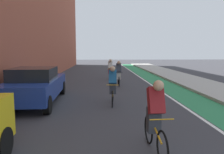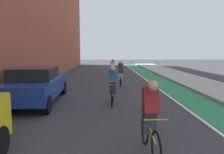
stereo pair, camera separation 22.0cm
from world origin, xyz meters
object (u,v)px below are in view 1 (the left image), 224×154
Objects in this scene: cyclist_lead at (155,117)px; cyclist_trailing at (119,73)px; cyclist_far at (110,69)px; cyclist_mid at (113,85)px; parked_sedan_blue at (35,85)px.

cyclist_trailing is (-0.03, 9.41, -0.01)m from cyclist_lead.
cyclist_far is at bearing 92.07° from cyclist_lead.
cyclist_trailing is 1.00× the size of cyclist_far.
cyclist_lead reaches higher than cyclist_trailing.
cyclist_lead is at bearing -81.38° from cyclist_mid.
cyclist_lead is 9.41m from cyclist_trailing.
cyclist_far is (-0.42, 3.09, 0.04)m from cyclist_trailing.
cyclist_far reaches higher than parked_sedan_blue.
cyclist_trailing is at bearing 49.42° from parked_sedan_blue.
cyclist_trailing is 3.12m from cyclist_far.
cyclist_lead reaches higher than cyclist_far.
cyclist_far is at bearing 88.40° from cyclist_mid.
parked_sedan_blue is 2.82× the size of cyclist_trailing.
parked_sedan_blue is 6.03m from cyclist_trailing.
cyclist_lead is at bearing -50.66° from parked_sedan_blue.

